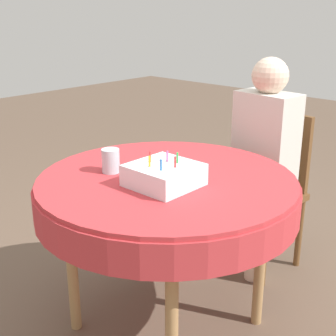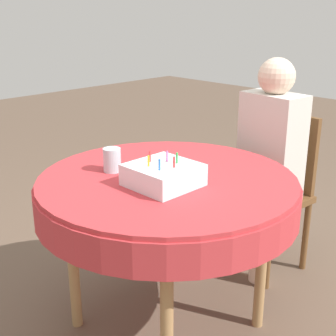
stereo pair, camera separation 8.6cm
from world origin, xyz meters
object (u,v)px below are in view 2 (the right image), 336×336
drinking_glass (112,160)px  chair (276,187)px  birthday_cake (163,175)px  person (269,150)px

drinking_glass → chair: bearing=75.7°
chair → drinking_glass: bearing=-97.8°
birthday_cake → drinking_glass: bearing=-172.0°
person → birthday_cake: size_ratio=4.71×
person → drinking_glass: size_ratio=11.46×
person → drinking_glass: bearing=-98.6°
person → birthday_cake: 0.85m
birthday_cake → person: bearing=93.2°
chair → birthday_cake: (0.04, -0.93, 0.32)m
chair → person: size_ratio=0.74×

